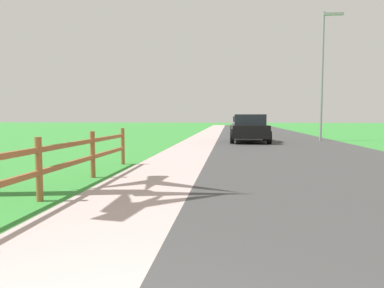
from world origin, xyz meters
TOP-DOWN VIEW (x-y plane):
  - ground_plane at (0.00, 25.00)m, footprint 120.00×120.00m
  - road_asphalt at (3.50, 27.00)m, footprint 7.00×66.00m
  - curb_concrete at (-3.00, 27.00)m, footprint 6.00×66.00m
  - grass_verge at (-4.50, 27.00)m, footprint 5.00×66.00m
  - rail_fence at (-2.40, 4.33)m, footprint 0.11×9.41m
  - parked_suv_black at (1.85, 18.94)m, footprint 2.17×4.31m
  - parked_car_silver at (1.84, 29.89)m, footprint 2.09×4.50m
  - parked_car_white at (2.15, 39.40)m, footprint 2.09×4.22m
  - street_lamp at (6.18, 20.45)m, footprint 1.17×0.20m

SIDE VIEW (x-z plane):
  - ground_plane at x=0.00m, z-range 0.00..0.00m
  - road_asphalt at x=3.50m, z-range 0.00..0.01m
  - curb_concrete at x=-3.00m, z-range 0.00..0.01m
  - grass_verge at x=-4.50m, z-range 0.00..0.01m
  - rail_fence at x=-2.40m, z-range 0.09..1.17m
  - parked_car_white at x=2.15m, z-range 0.00..1.45m
  - parked_car_silver at x=1.84m, z-range 0.02..1.48m
  - parked_suv_black at x=1.85m, z-range -0.01..1.54m
  - street_lamp at x=6.18m, z-range 0.62..8.08m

